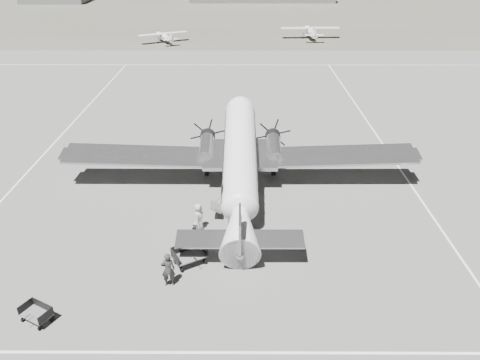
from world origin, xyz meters
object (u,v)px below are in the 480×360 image
object	(u,v)px
baggage_cart_near	(190,256)
ground_crew	(168,269)
dc3_airliner	(240,163)
passenger	(199,217)
ramp_agent	(196,233)
baggage_cart_far	(36,314)
light_plane_left	(164,38)
light_plane_right	(310,33)

from	to	relation	value
baggage_cart_near	ground_crew	distance (m)	2.12
dc3_airliner	ground_crew	distance (m)	10.85
dc3_airliner	passenger	world-z (taller)	dc3_airliner
ground_crew	dc3_airliner	bearing A→B (deg)	-118.17
ramp_agent	baggage_cart_far	bearing A→B (deg)	121.35
light_plane_left	ground_crew	world-z (taller)	ground_crew
light_plane_left	ramp_agent	world-z (taller)	light_plane_left
dc3_airliner	ramp_agent	size ratio (longest dim) A/B	16.34
light_plane_right	ramp_agent	xyz separation A→B (m)	(-15.40, -65.74, -0.31)
dc3_airliner	light_plane_right	world-z (taller)	dc3_airliner
baggage_cart_near	ramp_agent	size ratio (longest dim) A/B	1.18
dc3_airliner	light_plane_left	distance (m)	57.22
dc3_airliner	baggage_cart_near	xyz separation A→B (m)	(-2.85, -8.20, -2.00)
light_plane_left	baggage_cart_far	distance (m)	68.43
baggage_cart_far	passenger	bearing A→B (deg)	77.13
baggage_cart_near	passenger	distance (m)	3.62
light_plane_right	ground_crew	size ratio (longest dim) A/B	5.38
light_plane_left	passenger	distance (m)	61.15
passenger	baggage_cart_near	bearing A→B (deg)	-171.58
dc3_airliner	passenger	size ratio (longest dim) A/B	14.57
dc3_airliner	light_plane_right	xyz separation A→B (m)	(12.78, 59.41, -1.41)
baggage_cart_near	passenger	world-z (taller)	passenger
ground_crew	passenger	distance (m)	5.57
ramp_agent	light_plane_left	bearing A→B (deg)	-0.30
baggage_cart_near	passenger	size ratio (longest dim) A/B	1.06
baggage_cart_near	ramp_agent	distance (m)	1.91
dc3_airliner	ramp_agent	world-z (taller)	dc3_airliner
ramp_agent	passenger	size ratio (longest dim) A/B	0.89
ground_crew	passenger	world-z (taller)	ground_crew
dc3_airliner	ground_crew	size ratio (longest dim) A/B	13.19
light_plane_left	passenger	world-z (taller)	light_plane_left
light_plane_right	light_plane_left	bearing A→B (deg)	-174.37
light_plane_left	baggage_cart_near	distance (m)	64.65
ramp_agent	passenger	bearing A→B (deg)	-10.34
dc3_airliner	ground_crew	world-z (taller)	dc3_airliner
light_plane_right	baggage_cart_far	distance (m)	75.66
ground_crew	ramp_agent	distance (m)	3.90
baggage_cart_far	ramp_agent	bearing A→B (deg)	70.35
baggage_cart_near	ramp_agent	world-z (taller)	ramp_agent
dc3_airliner	light_plane_right	bearing A→B (deg)	77.72
light_plane_left	ramp_agent	bearing A→B (deg)	-108.57
light_plane_left	baggage_cart_far	xyz separation A→B (m)	(3.89, -68.31, -0.50)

